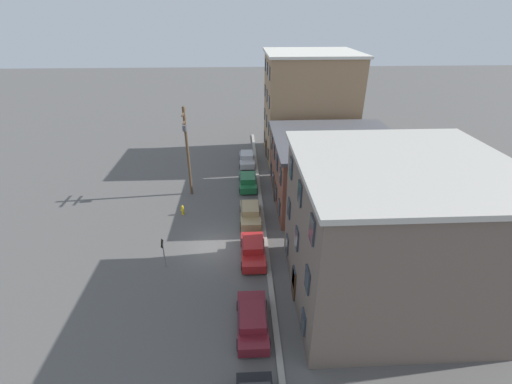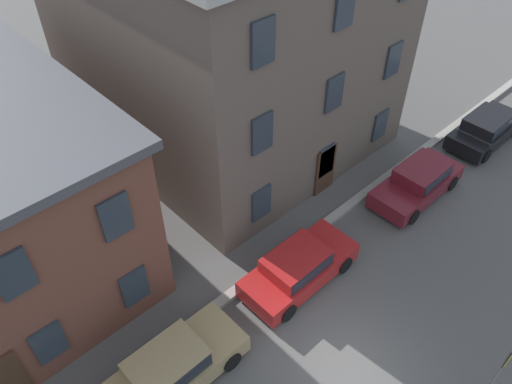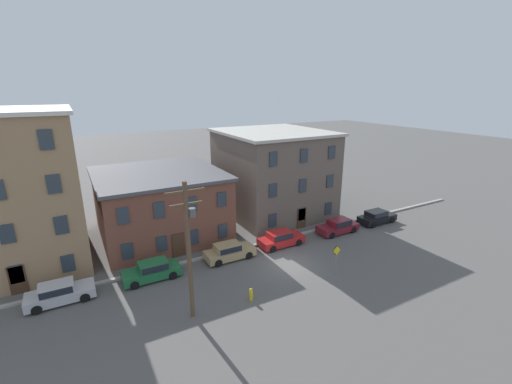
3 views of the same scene
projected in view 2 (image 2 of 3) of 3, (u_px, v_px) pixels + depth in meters
name	position (u px, v px, depth m)	size (l,w,h in m)	color
ground_plane	(346.00, 371.00, 15.20)	(200.00, 200.00, 0.00)	#565451
kerb_strip	(246.00, 283.00, 17.56)	(56.00, 0.36, 0.16)	#9E998E
apartment_far	(228.00, 36.00, 21.15)	(11.41, 12.24, 9.76)	#66564C
car_tan	(172.00, 367.00, 14.50)	(4.40, 1.92, 1.43)	tan
car_red	(298.00, 267.00, 17.24)	(4.40, 1.92, 1.43)	#B21E1E
car_maroon	(418.00, 181.00, 20.57)	(4.40, 1.92, 1.43)	maroon
car_black	(486.00, 128.00, 23.35)	(4.40, 1.92, 1.43)	black
caution_sign	(504.00, 366.00, 13.48)	(0.87, 0.08, 2.61)	slate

